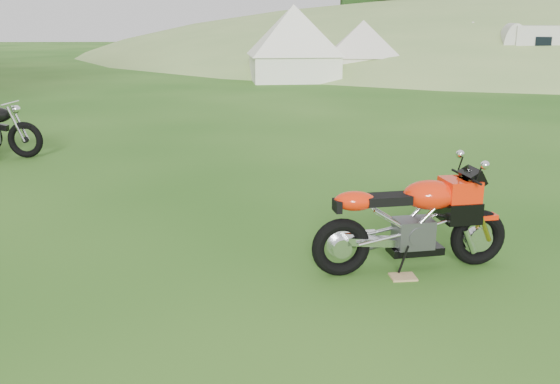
{
  "coord_description": "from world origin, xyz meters",
  "views": [
    {
      "loc": [
        -0.24,
        -5.29,
        2.32
      ],
      "look_at": [
        0.0,
        0.4,
        0.73
      ],
      "focal_mm": 40.0,
      "sensor_mm": 36.0,
      "label": 1
    }
  ],
  "objects_px": {
    "plywood_board": "(403,277)",
    "tent_left": "(293,44)",
    "caravan": "(560,53)",
    "sport_motorcycle": "(412,215)",
    "tent_right": "(471,45)",
    "tent_mid": "(363,47)"
  },
  "relations": [
    {
      "from": "plywood_board",
      "to": "tent_left",
      "type": "xyz_separation_m",
      "value": [
        0.19,
        18.96,
        1.36
      ]
    },
    {
      "from": "plywood_board",
      "to": "tent_mid",
      "type": "distance_m",
      "value": 20.24
    },
    {
      "from": "sport_motorcycle",
      "to": "tent_right",
      "type": "bearing_deg",
      "value": 61.25
    },
    {
      "from": "plywood_board",
      "to": "sport_motorcycle",
      "type": "bearing_deg",
      "value": 61.76
    },
    {
      "from": "tent_left",
      "to": "plywood_board",
      "type": "bearing_deg",
      "value": -94.63
    },
    {
      "from": "sport_motorcycle",
      "to": "tent_left",
      "type": "xyz_separation_m",
      "value": [
        0.08,
        18.76,
        0.82
      ]
    },
    {
      "from": "sport_motorcycle",
      "to": "tent_left",
      "type": "relative_size",
      "value": 0.58
    },
    {
      "from": "plywood_board",
      "to": "tent_mid",
      "type": "relative_size",
      "value": 0.08
    },
    {
      "from": "plywood_board",
      "to": "tent_mid",
      "type": "bearing_deg",
      "value": 81.41
    },
    {
      "from": "sport_motorcycle",
      "to": "tent_left",
      "type": "height_order",
      "value": "tent_left"
    },
    {
      "from": "caravan",
      "to": "plywood_board",
      "type": "bearing_deg",
      "value": -106.02
    },
    {
      "from": "tent_left",
      "to": "caravan",
      "type": "height_order",
      "value": "tent_left"
    },
    {
      "from": "plywood_board",
      "to": "caravan",
      "type": "xyz_separation_m",
      "value": [
        10.35,
        18.5,
        1.03
      ]
    },
    {
      "from": "plywood_board",
      "to": "caravan",
      "type": "relative_size",
      "value": 0.05
    },
    {
      "from": "tent_right",
      "to": "plywood_board",
      "type": "bearing_deg",
      "value": -123.65
    },
    {
      "from": "tent_mid",
      "to": "tent_right",
      "type": "xyz_separation_m",
      "value": [
        5.1,
        2.09,
        -0.02
      ]
    },
    {
      "from": "tent_left",
      "to": "tent_right",
      "type": "height_order",
      "value": "tent_left"
    },
    {
      "from": "plywood_board",
      "to": "tent_right",
      "type": "distance_m",
      "value": 23.55
    },
    {
      "from": "plywood_board",
      "to": "tent_left",
      "type": "bearing_deg",
      "value": 89.44
    },
    {
      "from": "tent_mid",
      "to": "caravan",
      "type": "bearing_deg",
      "value": -4.34
    },
    {
      "from": "plywood_board",
      "to": "tent_mid",
      "type": "xyz_separation_m",
      "value": [
        3.02,
        19.98,
        1.18
      ]
    },
    {
      "from": "caravan",
      "to": "tent_mid",
      "type": "bearing_deg",
      "value": -178.23
    }
  ]
}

